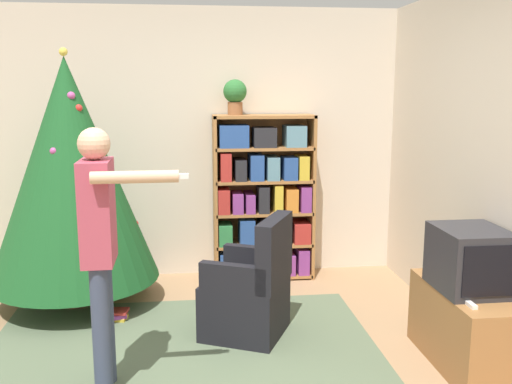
{
  "coord_description": "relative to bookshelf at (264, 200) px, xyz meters",
  "views": [
    {
      "loc": [
        -0.13,
        -3.3,
        1.86
      ],
      "look_at": [
        0.38,
        1.01,
        1.05
      ],
      "focal_mm": 40.0,
      "sensor_mm": 36.0,
      "label": 1
    }
  ],
  "objects": [
    {
      "name": "bookshelf",
      "position": [
        0.0,
        0.0,
        0.0
      ],
      "size": [
        0.96,
        0.34,
        1.59
      ],
      "color": "#A8703D",
      "rests_on": "ground_plane"
    },
    {
      "name": "book_pile_near_tree",
      "position": [
        -1.33,
        -0.91,
        -0.73
      ],
      "size": [
        0.21,
        0.2,
        0.08
      ],
      "color": "gold",
      "rests_on": "ground_plane"
    },
    {
      "name": "armchair",
      "position": [
        -0.27,
        -1.31,
        -0.45
      ],
      "size": [
        0.75,
        0.75,
        0.92
      ],
      "rotation": [
        0.0,
        0.0,
        -2.01
      ],
      "color": "black",
      "rests_on": "ground_plane"
    },
    {
      "name": "area_rug",
      "position": [
        -0.78,
        -1.64,
        -0.77
      ],
      "size": [
        2.79,
        2.16,
        0.01
      ],
      "color": "#56664C",
      "rests_on": "ground_plane"
    },
    {
      "name": "standing_person",
      "position": [
        -1.24,
        -1.99,
        0.19
      ],
      "size": [
        0.63,
        0.47,
        1.63
      ],
      "rotation": [
        0.0,
        0.0,
        -1.56
      ],
      "color": "#38425B",
      "rests_on": "ground_plane"
    },
    {
      "name": "game_remote",
      "position": [
        0.98,
        -2.23,
        -0.23
      ],
      "size": [
        0.04,
        0.12,
        0.02
      ],
      "color": "white",
      "rests_on": "tv_stand"
    },
    {
      "name": "wall_back",
      "position": [
        -0.58,
        0.25,
        0.53
      ],
      "size": [
        8.0,
        0.1,
        2.6
      ],
      "color": "beige",
      "rests_on": "ground_plane"
    },
    {
      "name": "christmas_tree",
      "position": [
        -1.7,
        -0.48,
        0.38
      ],
      "size": [
        1.41,
        1.41,
        2.17
      ],
      "color": "#4C3323",
      "rests_on": "ground_plane"
    },
    {
      "name": "potted_plant",
      "position": [
        -0.27,
        0.01,
        1.01
      ],
      "size": [
        0.22,
        0.22,
        0.33
      ],
      "color": "#935B38",
      "rests_on": "bookshelf"
    },
    {
      "name": "television",
      "position": [
        1.1,
        -1.96,
        -0.03
      ],
      "size": [
        0.42,
        0.5,
        0.42
      ],
      "color": "#28282D",
      "rests_on": "tv_stand"
    },
    {
      "name": "tv_stand",
      "position": [
        1.1,
        -1.95,
        -0.51
      ],
      "size": [
        0.41,
        0.93,
        0.53
      ],
      "color": "#996638",
      "rests_on": "ground_plane"
    }
  ]
}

